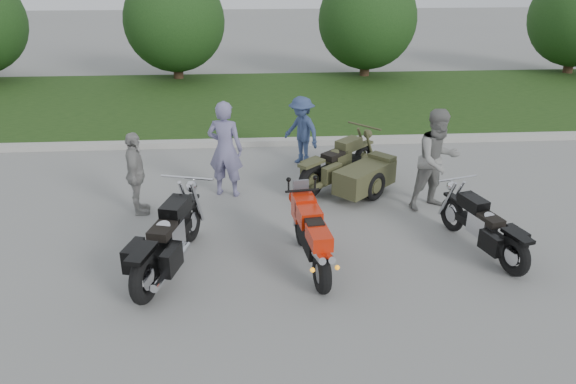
{
  "coord_description": "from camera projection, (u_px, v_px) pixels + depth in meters",
  "views": [
    {
      "loc": [
        -0.32,
        -7.6,
        4.65
      ],
      "look_at": [
        0.27,
        1.16,
        0.8
      ],
      "focal_mm": 35.0,
      "sensor_mm": 36.0,
      "label": 1
    }
  ],
  "objects": [
    {
      "name": "tree_mid_right",
      "position": [
        367.0,
        20.0,
        20.53
      ],
      "size": [
        3.6,
        3.6,
        4.0
      ],
      "color": "#3F2B1C",
      "rests_on": "ground"
    },
    {
      "name": "tree_mid_left",
      "position": [
        174.0,
        21.0,
        20.1
      ],
      "size": [
        3.6,
        3.6,
        4.0
      ],
      "color": "#3F2B1C",
      "rests_on": "ground"
    },
    {
      "name": "cruiser_right",
      "position": [
        486.0,
        230.0,
        9.1
      ],
      "size": [
        0.82,
        2.16,
        0.85
      ],
      "rotation": [
        0.0,
        0.0,
        0.29
      ],
      "color": "black",
      "rests_on": "ground"
    },
    {
      "name": "person_denim",
      "position": [
        301.0,
        131.0,
        12.81
      ],
      "size": [
        1.1,
        1.16,
        1.58
      ],
      "primitive_type": "imported",
      "rotation": [
        0.0,
        0.0,
        -0.9
      ],
      "color": "navy",
      "rests_on": "ground"
    },
    {
      "name": "grass_strip",
      "position": [
        261.0,
        101.0,
        18.08
      ],
      "size": [
        60.0,
        8.0,
        0.14
      ],
      "primitive_type": "cube",
      "color": "#33521C",
      "rests_on": "ground"
    },
    {
      "name": "curb",
      "position": [
        265.0,
        142.0,
        14.28
      ],
      "size": [
        60.0,
        0.3,
        0.15
      ],
      "primitive_type": "cube",
      "color": "#B1AFA7",
      "rests_on": "ground"
    },
    {
      "name": "person_back",
      "position": [
        136.0,
        174.0,
        10.36
      ],
      "size": [
        0.5,
        0.97,
        1.59
      ],
      "primitive_type": "imported",
      "rotation": [
        0.0,
        0.0,
        1.7
      ],
      "color": "gray",
      "rests_on": "ground"
    },
    {
      "name": "sportbike_red",
      "position": [
        312.0,
        235.0,
        8.62
      ],
      "size": [
        0.51,
        2.06,
        0.98
      ],
      "rotation": [
        0.0,
        0.0,
        0.12
      ],
      "color": "black",
      "rests_on": "ground"
    },
    {
      "name": "cruiser_sidecar",
      "position": [
        352.0,
        172.0,
        11.38
      ],
      "size": [
        2.1,
        2.19,
        0.95
      ],
      "rotation": [
        0.0,
        0.0,
        -0.81
      ],
      "color": "black",
      "rests_on": "ground"
    },
    {
      "name": "cruiser_left",
      "position": [
        167.0,
        242.0,
        8.55
      ],
      "size": [
        0.84,
        2.54,
        1.0
      ],
      "rotation": [
        0.0,
        0.0,
        -0.26
      ],
      "color": "black",
      "rests_on": "ground"
    },
    {
      "name": "person_grey",
      "position": [
        437.0,
        160.0,
        10.51
      ],
      "size": [
        1.14,
        1.0,
        1.96
      ],
      "primitive_type": "imported",
      "rotation": [
        0.0,
        0.0,
        0.32
      ],
      "color": "gray",
      "rests_on": "ground"
    },
    {
      "name": "ground",
      "position": [
        276.0,
        268.0,
        8.83
      ],
      "size": [
        80.0,
        80.0,
        0.0
      ],
      "primitive_type": "plane",
      "color": "gray",
      "rests_on": "ground"
    },
    {
      "name": "person_stripe",
      "position": [
        225.0,
        149.0,
        11.09
      ],
      "size": [
        0.81,
        0.64,
        1.95
      ],
      "primitive_type": "imported",
      "rotation": [
        0.0,
        0.0,
        2.87
      ],
      "color": "slate",
      "rests_on": "ground"
    }
  ]
}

